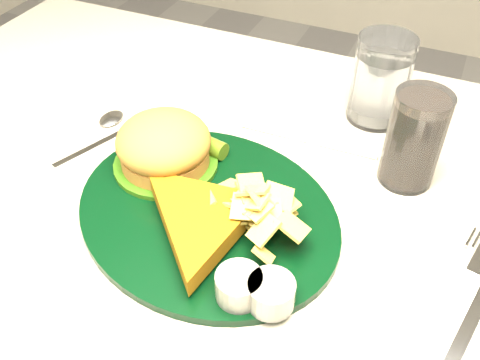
{
  "coord_description": "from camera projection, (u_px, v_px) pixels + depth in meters",
  "views": [
    {
      "loc": [
        0.19,
        -0.43,
        1.2
      ],
      "look_at": [
        0.01,
        -0.02,
        0.8
      ],
      "focal_mm": 40.0,
      "sensor_mm": 36.0,
      "label": 1
    }
  ],
  "objects": [
    {
      "name": "fork_napkin",
      "position": [
        468.0,
        321.0,
        0.52
      ],
      "size": [
        0.18,
        0.21,
        0.01
      ],
      "primitive_type": null,
      "rotation": [
        0.0,
        0.0,
        -0.22
      ],
      "color": "white",
      "rests_on": "table"
    },
    {
      "name": "water_glass",
      "position": [
        381.0,
        80.0,
        0.74
      ],
      "size": [
        0.09,
        0.09,
        0.13
      ],
      "primitive_type": "cylinder",
      "rotation": [
        0.0,
        0.0,
        0.21
      ],
      "color": "white",
      "rests_on": "table"
    },
    {
      "name": "cola_glass",
      "position": [
        414.0,
        139.0,
        0.64
      ],
      "size": [
        0.08,
        0.08,
        0.12
      ],
      "primitive_type": "cylinder",
      "rotation": [
        0.0,
        0.0,
        -0.25
      ],
      "color": "black",
      "rests_on": "table"
    },
    {
      "name": "spoon",
      "position": [
        88.0,
        148.0,
        0.72
      ],
      "size": [
        0.09,
        0.15,
        0.01
      ],
      "primitive_type": null,
      "rotation": [
        0.0,
        0.0,
        -0.38
      ],
      "color": "silver",
      "rests_on": "table"
    },
    {
      "name": "wrapped_straw",
      "position": [
        307.0,
        140.0,
        0.74
      ],
      "size": [
        0.2,
        0.07,
        0.01
      ],
      "primitive_type": null,
      "rotation": [
        0.0,
        0.0,
        0.03
      ],
      "color": "white",
      "rests_on": "table"
    },
    {
      "name": "table",
      "position": [
        239.0,
        359.0,
        0.9
      ],
      "size": [
        1.2,
        0.8,
        0.75
      ],
      "primitive_type": null,
      "color": "#ACA79C",
      "rests_on": "ground"
    },
    {
      "name": "dinner_plate",
      "position": [
        206.0,
        192.0,
        0.61
      ],
      "size": [
        0.41,
        0.38,
        0.08
      ],
      "primitive_type": null,
      "rotation": [
        0.0,
        0.0,
        -0.37
      ],
      "color": "black",
      "rests_on": "table"
    }
  ]
}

